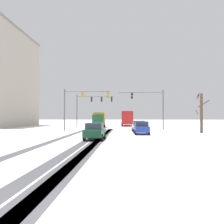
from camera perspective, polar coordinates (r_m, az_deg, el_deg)
The scene contains 15 objects.
ground_plane at distance 6.49m, azimuth -12.42°, elevation -21.52°, with size 300.00×300.00×0.00m, color white.
wheel_track_left_lane at distance 24.76m, azimuth -12.51°, elevation -6.22°, with size 0.80×39.37×0.01m, color #4C4C51.
wheel_track_right_lane at distance 24.01m, azimuth -3.38°, elevation -6.40°, with size 0.85×39.37×0.01m, color #4C4C51.
wheel_track_center at distance 24.13m, azimuth -5.54°, elevation -6.37°, with size 0.74×39.37×0.01m, color #4C4C51.
wheel_track_oncoming at distance 23.98m, azimuth -2.68°, elevation -6.41°, with size 0.89×39.37×0.01m, color #4C4C51.
sidewalk_kerb_right at distance 23.34m, azimuth 21.98°, elevation -6.35°, with size 4.00×39.37×0.12m, color white.
traffic_signal_far_left at distance 48.28m, azimuth -4.73°, elevation 2.07°, with size 7.25×0.58×6.50m.
traffic_signal_near_right at distance 39.92m, azimuth 8.88°, elevation 2.23°, with size 7.22×0.38×6.50m.
traffic_signal_near_left at distance 38.42m, azimuth -7.29°, elevation 2.65°, with size 7.22×0.51×6.50m.
car_white_lead at distance 35.72m, azimuth 6.16°, elevation -3.30°, with size 1.93×4.15×1.62m.
car_blue_second at distance 31.06m, azimuth 6.84°, elevation -3.66°, with size 1.89×4.13×1.62m.
car_dark_green_third at distance 23.87m, azimuth -4.01°, elevation -4.48°, with size 1.89×4.13×1.62m.
bus_oncoming at distance 58.13m, azimuth 3.54°, elevation -1.24°, with size 2.70×11.01×3.38m.
box_truck_delivery at distance 49.89m, azimuth -3.01°, elevation -1.70°, with size 2.49×7.47×3.02m.
bare_tree_sidewalk_far at distance 35.53m, azimuth 20.01°, elevation -0.02°, with size 1.93×1.77×5.55m.
Camera 1 is at (1.61, -5.86, 2.28)m, focal length 39.37 mm.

